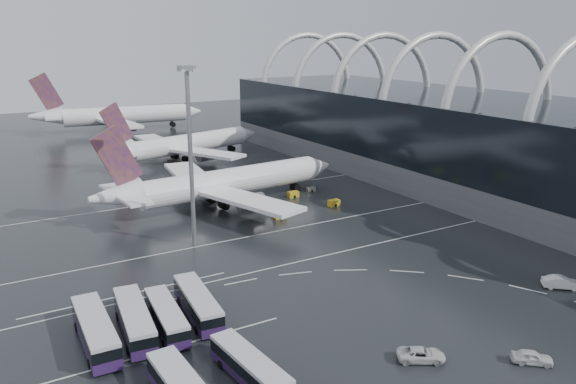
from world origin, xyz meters
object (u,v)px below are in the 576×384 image
airliner_main (221,184)px  gse_cart_belly_a (334,203)px  van_curve_c (562,282)px  floodlight_mast (190,136)px  gse_cart_belly_c (280,215)px  bus_row_near_a (95,330)px  van_curve_a (421,354)px  bus_row_near_d (198,303)px  airliner_gate_b (183,145)px  bus_row_far_c (250,368)px  airliner_gate_c (117,116)px  bus_row_near_c (166,316)px  van_curve_b (532,357)px  bus_row_near_b (134,320)px  gse_cart_belly_e (293,194)px  gse_cart_belly_b (311,189)px

airliner_main → gse_cart_belly_a: airliner_main is taller
van_curve_c → gse_cart_belly_a: van_curve_c is taller
floodlight_mast → gse_cart_belly_c: size_ratio=12.44×
bus_row_near_a → van_curve_a: size_ratio=2.66×
bus_row_near_d → airliner_gate_b: bearing=-13.4°
airliner_gate_b → bus_row_near_d: (-29.96, -86.99, -2.73)m
gse_cart_belly_a → van_curve_a: bearing=-115.4°
van_curve_c → gse_cart_belly_a: bearing=46.6°
van_curve_c → bus_row_far_c: bearing=128.0°
airliner_gate_c → gse_cart_belly_a: 118.48m
bus_row_near_c → van_curve_b: (31.29, -26.89, -0.90)m
bus_row_near_a → bus_row_far_c: 19.22m
bus_row_near_b → floodlight_mast: floodlight_mast is taller
gse_cart_belly_e → gse_cart_belly_c: bearing=-131.0°
gse_cart_belly_c → gse_cart_belly_e: (9.72, 11.18, -0.01)m
van_curve_a → gse_cart_belly_e: size_ratio=2.24×
airliner_gate_c → bus_row_near_d: (-26.91, -147.55, -3.68)m
airliner_gate_c → van_curve_b: bearing=-83.1°
airliner_gate_b → bus_row_near_d: airliner_gate_b is taller
bus_row_near_c → van_curve_a: (21.45, -20.49, -0.91)m
bus_row_near_d → gse_cart_belly_b: bus_row_near_d is taller
van_curve_b → gse_cart_belly_b: van_curve_b is taller
bus_row_near_a → gse_cart_belly_b: bus_row_near_a is taller
van_curve_b → bus_row_near_c: bearing=90.5°
van_curve_a → gse_cart_belly_a: 57.21m
bus_row_near_d → gse_cart_belly_a: bearing=-48.5°
bus_row_near_c → van_curve_b: 41.27m
bus_row_near_d → van_curve_c: 49.87m
bus_row_near_c → gse_cart_belly_a: (46.02, 31.18, -0.99)m
airliner_main → van_curve_a: airliner_main is taller
airliner_main → bus_row_near_c: size_ratio=4.50×
airliner_gate_b → gse_cart_belly_e: size_ratio=21.98×
airliner_main → airliner_gate_c: airliner_gate_c is taller
airliner_main → bus_row_near_c: 50.27m
bus_row_near_c → airliner_gate_c: bearing=-6.9°
bus_row_near_b → van_curve_c: (54.52, -17.64, -0.96)m
gse_cart_belly_e → bus_row_near_a: bearing=-141.1°
bus_row_far_c → floodlight_mast: (9.31, 39.30, 16.89)m
airliner_gate_b → van_curve_a: 109.40m
bus_row_far_c → gse_cart_belly_e: bearing=-39.8°
airliner_gate_b → airliner_main: bearing=-115.2°
gse_cart_belly_e → bus_row_near_c: bearing=-135.8°
bus_row_near_c → bus_row_near_d: bus_row_near_d is taller
van_curve_a → van_curve_b: size_ratio=1.21×
airliner_gate_b → gse_cart_belly_c: 58.47m
bus_row_near_a → van_curve_c: bus_row_near_a is taller
floodlight_mast → van_curve_a: bearing=-79.5°
bus_row_far_c → van_curve_c: size_ratio=2.38×
gse_cart_belly_a → gse_cart_belly_e: size_ratio=1.01×
floodlight_mast → gse_cart_belly_e: size_ratio=12.68×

